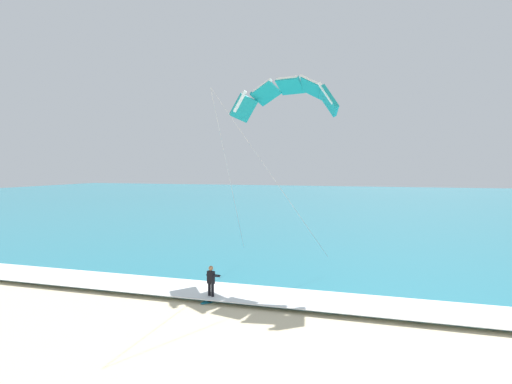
% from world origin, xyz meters
% --- Properties ---
extents(sea, '(200.00, 120.00, 0.20)m').
position_xyz_m(sea, '(0.00, 74.51, 0.10)').
color(sea, teal).
rests_on(sea, ground).
extents(surf_foam, '(200.00, 3.06, 0.04)m').
position_xyz_m(surf_foam, '(0.00, 15.51, 0.22)').
color(surf_foam, white).
rests_on(surf_foam, sea).
extents(surfboard, '(0.85, 1.47, 0.09)m').
position_xyz_m(surfboard, '(-0.73, 14.59, 0.03)').
color(surfboard, '#239EC6').
rests_on(surfboard, ground).
extents(kitesurfer, '(0.63, 0.62, 1.69)m').
position_xyz_m(kitesurfer, '(-0.72, 14.60, 0.94)').
color(kitesurfer, black).
rests_on(kitesurfer, ground).
extents(kite_primary, '(7.18, 8.35, 10.62)m').
position_xyz_m(kite_primary, '(1.15, 21.92, 10.70)').
color(kite_primary, teal).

